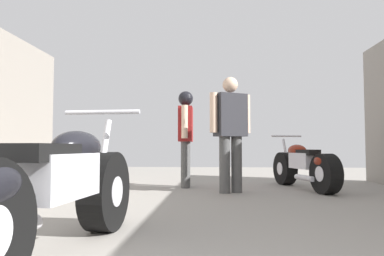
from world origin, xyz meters
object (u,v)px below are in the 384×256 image
Objects in this scene: motorcycle_maroon_cruiser at (56,192)px; mechanic_with_helmet at (186,129)px; motorcycle_black_naked at (304,166)px; mechanic_in_blue at (230,127)px.

motorcycle_maroon_cruiser is 4.07m from mechanic_with_helmet.
mechanic_with_helmet is at bearing 83.26° from motorcycle_maroon_cruiser.
mechanic_with_helmet reaches higher than motorcycle_black_naked.
motorcycle_black_naked is at bearing 57.65° from motorcycle_maroon_cruiser.
motorcycle_maroon_cruiser is 4.56m from motorcycle_black_naked.
motorcycle_black_naked is 2.07m from mechanic_with_helmet.
motorcycle_black_naked is at bearing -4.32° from mechanic_with_helmet.
motorcycle_maroon_cruiser is 1.10× the size of motorcycle_black_naked.
motorcycle_maroon_cruiser is 3.57m from mechanic_in_blue.
mechanic_in_blue is at bearing -156.06° from motorcycle_black_naked.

